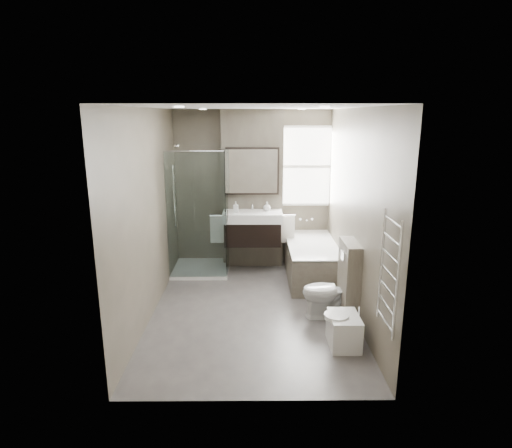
{
  "coord_description": "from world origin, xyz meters",
  "views": [
    {
      "loc": [
        0.01,
        -5.25,
        2.52
      ],
      "look_at": [
        0.05,
        0.15,
        1.13
      ],
      "focal_mm": 30.0,
      "sensor_mm": 36.0,
      "label": 1
    }
  ],
  "objects_px": {
    "vanity": "(252,228)",
    "bidet": "(343,330)",
    "bathtub": "(311,259)",
    "toilet": "(329,292)"
  },
  "relations": [
    {
      "from": "vanity",
      "to": "bathtub",
      "type": "xyz_separation_m",
      "value": [
        0.92,
        -0.33,
        -0.43
      ]
    },
    {
      "from": "toilet",
      "to": "bidet",
      "type": "bearing_deg",
      "value": 1.88
    },
    {
      "from": "toilet",
      "to": "bidet",
      "type": "relative_size",
      "value": 1.44
    },
    {
      "from": "vanity",
      "to": "bathtub",
      "type": "distance_m",
      "value": 1.07
    },
    {
      "from": "bathtub",
      "to": "toilet",
      "type": "distance_m",
      "value": 1.34
    },
    {
      "from": "vanity",
      "to": "bathtub",
      "type": "relative_size",
      "value": 0.59
    },
    {
      "from": "vanity",
      "to": "toilet",
      "type": "distance_m",
      "value": 1.97
    },
    {
      "from": "bathtub",
      "to": "toilet",
      "type": "xyz_separation_m",
      "value": [
        0.05,
        -1.34,
        0.03
      ]
    },
    {
      "from": "bathtub",
      "to": "bidet",
      "type": "height_order",
      "value": "bathtub"
    },
    {
      "from": "vanity",
      "to": "bidet",
      "type": "xyz_separation_m",
      "value": [
        1.01,
        -2.37,
        -0.55
      ]
    }
  ]
}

